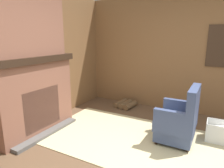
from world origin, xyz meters
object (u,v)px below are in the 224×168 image
(firewood_stack, at_px, (125,104))
(storage_case, at_px, (48,50))
(laundry_basket, at_px, (223,133))
(oil_lamp_vase, at_px, (9,50))
(armchair, at_px, (179,121))

(firewood_stack, distance_m, storage_case, 2.23)
(firewood_stack, relative_size, laundry_basket, 0.98)
(oil_lamp_vase, xyz_separation_m, storage_case, (0.00, 0.80, -0.05))
(firewood_stack, xyz_separation_m, storage_case, (-0.92, -1.50, 1.37))
(oil_lamp_vase, bearing_deg, armchair, 26.96)
(firewood_stack, distance_m, laundry_basket, 2.25)
(laundry_basket, bearing_deg, armchair, -153.55)
(armchair, relative_size, oil_lamp_vase, 2.97)
(armchair, bearing_deg, laundry_basket, -153.17)
(armchair, xyz_separation_m, laundry_basket, (0.65, 0.33, -0.19))
(laundry_basket, xyz_separation_m, storage_case, (-3.03, -0.73, 1.28))
(firewood_stack, distance_m, oil_lamp_vase, 2.86)
(armchair, distance_m, laundry_basket, 0.76)
(armchair, height_order, oil_lamp_vase, oil_lamp_vase)
(firewood_stack, bearing_deg, armchair, -37.12)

